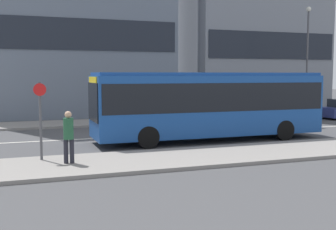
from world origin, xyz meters
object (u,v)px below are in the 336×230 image
Objects in this scene: pedestrian_near_stop at (69,134)px; street_lamp at (307,51)px; parked_car_0 at (283,112)px; bus_stop_sign at (40,115)px; city_bus at (209,101)px.

street_lamp is (18.62, 11.63, 3.75)m from pedestrian_near_stop.
parked_car_0 is 18.43m from bus_stop_sign.
parked_car_0 is at bearing -135.99° from pedestrian_near_stop.
pedestrian_near_stop is at bearing -147.57° from parked_car_0.
parked_car_0 is (8.31, 5.96, -1.24)m from city_bus.
pedestrian_near_stop is 1.38m from bus_stop_sign.
street_lamp reaches higher than parked_car_0.
street_lamp is (3.32, 1.91, 4.27)m from parked_car_0.
city_bus reaches higher than parked_car_0.
parked_car_0 is 18.14m from pedestrian_near_stop.
pedestrian_near_stop is (-15.30, -9.72, 0.53)m from parked_car_0.
pedestrian_near_stop is at bearing -148.02° from street_lamp.
street_lamp is at bearing 29.88° from parked_car_0.
street_lamp reaches higher than city_bus.
city_bus is 6.21× the size of pedestrian_near_stop.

